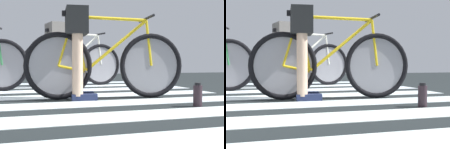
% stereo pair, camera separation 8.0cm
% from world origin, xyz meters
% --- Properties ---
extents(ground, '(18.00, 14.00, 0.02)m').
position_xyz_m(ground, '(0.00, 0.00, 0.01)').
color(ground, black).
extents(crosswalk_markings, '(5.38, 5.00, 0.00)m').
position_xyz_m(crosswalk_markings, '(0.04, 0.02, 0.02)').
color(crosswalk_markings, silver).
rests_on(crosswalk_markings, ground).
extents(bicycle_1_of_4, '(1.73, 0.52, 0.93)m').
position_xyz_m(bicycle_1_of_4, '(0.99, -0.35, 0.41)').
color(bicycle_1_of_4, black).
rests_on(bicycle_1_of_4, ground).
extents(cyclist_1_of_4, '(0.36, 0.44, 0.97)m').
position_xyz_m(cyclist_1_of_4, '(0.69, -0.31, 0.65)').
color(cyclist_1_of_4, beige).
rests_on(cyclist_1_of_4, ground).
extents(bicycle_3_of_4, '(1.72, 0.54, 0.93)m').
position_xyz_m(bicycle_3_of_4, '(1.04, 1.59, 0.41)').
color(bicycle_3_of_4, black).
rests_on(bicycle_3_of_4, ground).
extents(cyclist_3_of_4, '(0.37, 0.44, 1.03)m').
position_xyz_m(cyclist_3_of_4, '(0.73, 1.54, 0.69)').
color(cyclist_3_of_4, beige).
rests_on(cyclist_3_of_4, ground).
extents(water_bottle, '(0.08, 0.08, 0.21)m').
position_xyz_m(water_bottle, '(1.59, -1.19, 0.12)').
color(water_bottle, '#2B1F26').
rests_on(water_bottle, ground).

